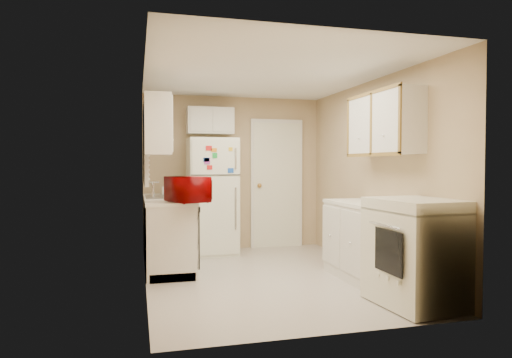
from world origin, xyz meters
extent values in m
plane|color=beige|center=(0.00, 0.00, 0.00)|extent=(3.80, 3.80, 0.00)
plane|color=white|center=(0.00, 0.00, 2.40)|extent=(3.80, 3.80, 0.00)
plane|color=tan|center=(-1.40, 0.00, 1.20)|extent=(3.80, 3.80, 0.00)
plane|color=tan|center=(1.40, 0.00, 1.20)|extent=(3.80, 3.80, 0.00)
plane|color=tan|center=(0.00, 1.90, 1.20)|extent=(2.80, 2.80, 0.00)
plane|color=tan|center=(0.00, -1.90, 1.20)|extent=(2.80, 2.80, 0.00)
cube|color=silver|center=(-1.10, 0.90, 0.45)|extent=(0.60, 1.80, 0.90)
cube|color=black|center=(-0.81, 0.30, 0.49)|extent=(0.03, 0.58, 0.72)
cube|color=gray|center=(-1.10, 1.05, 0.86)|extent=(0.54, 0.74, 0.16)
imported|color=#800001|center=(-0.92, 0.11, 1.05)|extent=(0.60, 0.46, 0.36)
imported|color=white|center=(-1.09, 1.60, 1.00)|extent=(0.09, 0.09, 0.17)
cube|color=silver|center=(-1.36, 1.05, 1.60)|extent=(0.10, 0.98, 1.08)
cube|color=silver|center=(-1.25, 0.22, 1.80)|extent=(0.30, 0.45, 0.70)
cube|color=white|center=(-0.40, 1.56, 0.86)|extent=(0.71, 0.69, 1.72)
cube|color=silver|center=(-0.40, 1.75, 2.00)|extent=(0.70, 0.30, 0.40)
cube|color=white|center=(0.70, 1.86, 1.02)|extent=(0.86, 0.06, 2.08)
cube|color=silver|center=(1.10, -0.80, 0.45)|extent=(0.60, 2.00, 0.90)
cube|color=white|center=(1.07, -1.41, 0.51)|extent=(0.75, 0.90, 1.02)
cube|color=silver|center=(1.25, -0.50, 1.80)|extent=(0.30, 1.20, 0.70)
camera|label=1|loc=(-1.48, -5.18, 1.35)|focal=32.00mm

